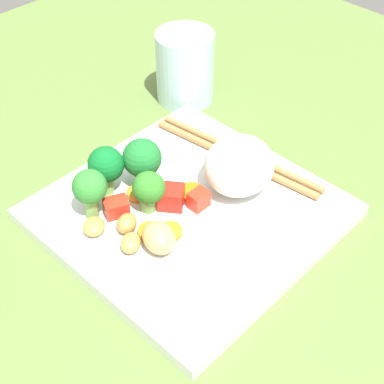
# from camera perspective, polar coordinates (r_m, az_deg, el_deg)

# --- Properties ---
(ground_plane) EXTENTS (1.10, 1.10, 0.02)m
(ground_plane) POSITION_cam_1_polar(r_m,az_deg,el_deg) (0.62, -0.28, -3.20)
(ground_plane) COLOR #5C7839
(square_plate) EXTENTS (0.27, 0.27, 0.01)m
(square_plate) POSITION_cam_1_polar(r_m,az_deg,el_deg) (0.60, -0.29, -2.05)
(square_plate) COLOR white
(square_plate) RESTS_ON ground_plane
(rice_mound) EXTENTS (0.10, 0.10, 0.06)m
(rice_mound) POSITION_cam_1_polar(r_m,az_deg,el_deg) (0.61, 4.64, 2.62)
(rice_mound) COLOR white
(rice_mound) RESTS_ON square_plate
(broccoli_floret_0) EXTENTS (0.03, 0.03, 0.05)m
(broccoli_floret_0) POSITION_cam_1_polar(r_m,az_deg,el_deg) (0.58, -4.28, 0.27)
(broccoli_floret_0) COLOR #659B49
(broccoli_floret_0) RESTS_ON square_plate
(broccoli_floret_1) EXTENTS (0.04, 0.04, 0.06)m
(broccoli_floret_1) POSITION_cam_1_polar(r_m,az_deg,el_deg) (0.61, -4.91, 3.24)
(broccoli_floret_1) COLOR #558F3E
(broccoli_floret_1) RESTS_ON square_plate
(broccoli_floret_2) EXTENTS (0.04, 0.04, 0.05)m
(broccoli_floret_2) POSITION_cam_1_polar(r_m,az_deg,el_deg) (0.60, -8.43, 2.51)
(broccoli_floret_2) COLOR #84BA58
(broccoli_floret_2) RESTS_ON square_plate
(broccoli_floret_3) EXTENTS (0.04, 0.04, 0.05)m
(broccoli_floret_3) POSITION_cam_1_polar(r_m,az_deg,el_deg) (0.58, -10.00, 0.34)
(broccoli_floret_3) COLOR #7CAF59
(broccoli_floret_3) RESTS_ON square_plate
(carrot_slice_0) EXTENTS (0.02, 0.02, 0.01)m
(carrot_slice_0) POSITION_cam_1_polar(r_m,az_deg,el_deg) (0.57, -2.15, -3.91)
(carrot_slice_0) COLOR orange
(carrot_slice_0) RESTS_ON square_plate
(carrot_slice_1) EXTENTS (0.03, 0.03, 0.01)m
(carrot_slice_1) POSITION_cam_1_polar(r_m,az_deg,el_deg) (0.57, -4.33, -3.76)
(carrot_slice_1) COLOR orange
(carrot_slice_1) RESTS_ON square_plate
(carrot_slice_2) EXTENTS (0.03, 0.03, 0.01)m
(carrot_slice_2) POSITION_cam_1_polar(r_m,az_deg,el_deg) (0.61, -5.39, -0.16)
(carrot_slice_2) COLOR orange
(carrot_slice_2) RESTS_ON square_plate
(carrot_slice_3) EXTENTS (0.04, 0.04, 0.00)m
(carrot_slice_3) POSITION_cam_1_polar(r_m,az_deg,el_deg) (0.61, -0.10, 0.02)
(carrot_slice_3) COLOR orange
(carrot_slice_3) RESTS_ON square_plate
(pepper_chunk_0) EXTENTS (0.02, 0.02, 0.02)m
(pepper_chunk_0) POSITION_cam_1_polar(r_m,az_deg,el_deg) (0.59, 0.65, -0.75)
(pepper_chunk_0) COLOR red
(pepper_chunk_0) RESTS_ON square_plate
(pepper_chunk_1) EXTENTS (0.03, 0.03, 0.02)m
(pepper_chunk_1) POSITION_cam_1_polar(r_m,az_deg,el_deg) (0.59, -7.44, -1.49)
(pepper_chunk_1) COLOR red
(pepper_chunk_1) RESTS_ON square_plate
(pepper_chunk_2) EXTENTS (0.03, 0.03, 0.02)m
(pepper_chunk_2) POSITION_cam_1_polar(r_m,az_deg,el_deg) (0.59, -2.09, -0.50)
(pepper_chunk_2) COLOR red
(pepper_chunk_2) RESTS_ON square_plate
(chicken_piece_0) EXTENTS (0.03, 0.03, 0.02)m
(chicken_piece_0) POSITION_cam_1_polar(r_m,az_deg,el_deg) (0.56, -6.32, -4.76)
(chicken_piece_0) COLOR #B09248
(chicken_piece_0) RESTS_ON square_plate
(chicken_piece_1) EXTENTS (0.03, 0.03, 0.02)m
(chicken_piece_1) POSITION_cam_1_polar(r_m,az_deg,el_deg) (0.57, -6.41, -3.08)
(chicken_piece_1) COLOR #B88643
(chicken_piece_1) RESTS_ON square_plate
(chicken_piece_2) EXTENTS (0.03, 0.03, 0.01)m
(chicken_piece_2) POSITION_cam_1_polar(r_m,az_deg,el_deg) (0.58, -9.59, -3.34)
(chicken_piece_2) COLOR #C19146
(chicken_piece_2) RESTS_ON square_plate
(chicken_piece_3) EXTENTS (0.05, 0.04, 0.03)m
(chicken_piece_3) POSITION_cam_1_polar(r_m,az_deg,el_deg) (0.55, -3.27, -4.49)
(chicken_piece_3) COLOR tan
(chicken_piece_3) RESTS_ON square_plate
(chopstick_pair) EXTENTS (0.21, 0.05, 0.01)m
(chopstick_pair) POSITION_cam_1_polar(r_m,az_deg,el_deg) (0.66, 4.39, 3.64)
(chopstick_pair) COLOR #A17643
(chopstick_pair) RESTS_ON square_plate
(drinking_glass) EXTENTS (0.07, 0.07, 0.09)m
(drinking_glass) POSITION_cam_1_polar(r_m,az_deg,el_deg) (0.76, -0.69, 12.16)
(drinking_glass) COLOR silver
(drinking_glass) RESTS_ON ground_plane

